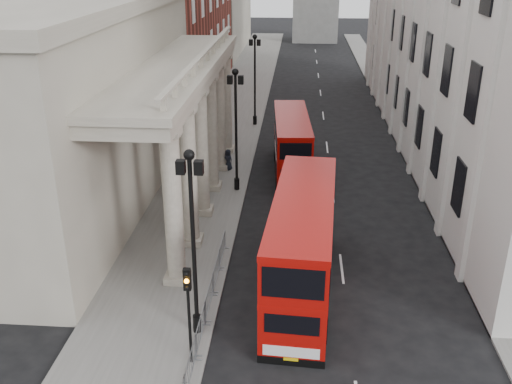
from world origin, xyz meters
TOP-DOWN VIEW (x-y plane):
  - sidewalk_west at (-3.00, 30.00)m, footprint 6.00×140.00m
  - sidewalk_east at (13.50, 30.00)m, footprint 3.00×140.00m
  - kerb at (-0.05, 30.00)m, footprint 0.20×140.00m
  - portico_building at (-10.50, 18.00)m, footprint 9.00×28.00m
  - lamp_post_south at (-0.60, 4.00)m, footprint 1.05×0.44m
  - lamp_post_mid at (-0.60, 20.00)m, footprint 1.05×0.44m
  - lamp_post_north at (-0.60, 36.00)m, footprint 1.05×0.44m
  - traffic_light at (-0.50, 1.98)m, footprint 0.28×0.33m
  - crowd_barriers at (-0.35, 2.23)m, footprint 0.50×18.75m
  - bus_near at (3.86, 7.83)m, footprint 3.50×11.56m
  - bus_far at (3.06, 23.79)m, footprint 3.05×10.10m
  - pedestrian_a at (-3.66, 13.24)m, footprint 0.70×0.58m
  - pedestrian_b at (-3.11, 18.21)m, footprint 1.02×0.94m
  - pedestrian_c at (-1.65, 23.78)m, footprint 0.92×0.84m

SIDE VIEW (x-z plane):
  - sidewalk_west at x=-3.00m, z-range 0.00..0.12m
  - sidewalk_east at x=13.50m, z-range 0.00..0.12m
  - kerb at x=-0.05m, z-range 0.00..0.14m
  - crowd_barriers at x=-0.35m, z-range 0.12..1.22m
  - pedestrian_c at x=-1.65m, z-range 0.12..1.70m
  - pedestrian_a at x=-3.66m, z-range 0.12..1.75m
  - pedestrian_b at x=-3.11m, z-range 0.12..1.80m
  - bus_far at x=3.06m, z-range 0.10..4.40m
  - bus_near at x=3.86m, z-range 0.11..5.03m
  - traffic_light at x=-0.50m, z-range 0.96..5.26m
  - lamp_post_south at x=-0.60m, z-range 0.75..9.07m
  - lamp_post_mid at x=-0.60m, z-range 0.75..9.07m
  - lamp_post_north at x=-0.60m, z-range 0.75..9.07m
  - portico_building at x=-10.50m, z-range 0.00..12.00m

